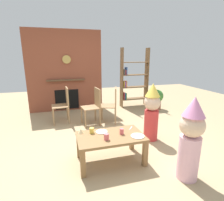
# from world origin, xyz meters

# --- Properties ---
(ground_plane) EXTENTS (12.00, 12.00, 0.00)m
(ground_plane) POSITION_xyz_m (0.00, 0.00, 0.00)
(ground_plane) COLOR tan
(brick_fireplace_feature) EXTENTS (2.20, 0.28, 2.40)m
(brick_fireplace_feature) POSITION_xyz_m (-0.69, 2.60, 1.19)
(brick_fireplace_feature) COLOR brown
(brick_fireplace_feature) RESTS_ON ground_plane
(bookshelf) EXTENTS (0.90, 0.28, 1.90)m
(bookshelf) POSITION_xyz_m (1.42, 2.40, 0.87)
(bookshelf) COLOR brown
(bookshelf) RESTS_ON ground_plane
(coffee_table) EXTENTS (1.04, 0.62, 0.45)m
(coffee_table) POSITION_xyz_m (-0.14, -0.51, 0.38)
(coffee_table) COLOR olive
(coffee_table) RESTS_ON ground_plane
(paper_cup_near_left) EXTENTS (0.07, 0.07, 0.09)m
(paper_cup_near_left) POSITION_xyz_m (-0.23, -0.64, 0.50)
(paper_cup_near_left) COLOR #E5666B
(paper_cup_near_left) RESTS_ON coffee_table
(paper_cup_near_right) EXTENTS (0.07, 0.07, 0.09)m
(paper_cup_near_right) POSITION_xyz_m (-0.40, -0.35, 0.50)
(paper_cup_near_right) COLOR #F2CC4C
(paper_cup_near_right) RESTS_ON coffee_table
(paper_cup_center) EXTENTS (0.06, 0.06, 0.09)m
(paper_cup_center) POSITION_xyz_m (0.05, -0.52, 0.50)
(paper_cup_center) COLOR #E5666B
(paper_cup_center) RESTS_ON coffee_table
(paper_plate_front) EXTENTS (0.21, 0.21, 0.01)m
(paper_plate_front) POSITION_xyz_m (0.26, -0.66, 0.46)
(paper_plate_front) COLOR white
(paper_plate_front) RESTS_ON coffee_table
(paper_plate_rear) EXTENTS (0.19, 0.19, 0.01)m
(paper_plate_rear) POSITION_xyz_m (-0.24, -0.35, 0.46)
(paper_plate_rear) COLOR white
(paper_plate_rear) RESTS_ON coffee_table
(birthday_cake_slice) EXTENTS (0.10, 0.10, 0.08)m
(birthday_cake_slice) POSITION_xyz_m (-0.57, -0.31, 0.49)
(birthday_cake_slice) COLOR #EAC68C
(birthday_cake_slice) RESTS_ON coffee_table
(table_fork) EXTENTS (0.10, 0.13, 0.01)m
(table_fork) POSITION_xyz_m (0.27, -0.34, 0.46)
(table_fork) COLOR silver
(table_fork) RESTS_ON coffee_table
(child_with_cone_hat) EXTENTS (0.32, 0.32, 1.17)m
(child_with_cone_hat) POSITION_xyz_m (0.78, -1.19, 0.62)
(child_with_cone_hat) COLOR #EAB2C6
(child_with_cone_hat) RESTS_ON ground_plane
(child_in_pink) EXTENTS (0.32, 0.32, 1.15)m
(child_in_pink) POSITION_xyz_m (0.86, 0.02, 0.61)
(child_in_pink) COLOR #D13838
(child_in_pink) RESTS_ON ground_plane
(dining_chair_left) EXTENTS (0.43, 0.43, 0.90)m
(dining_chair_left) POSITION_xyz_m (-0.80, 1.48, 0.51)
(dining_chair_left) COLOR #9E7A51
(dining_chair_left) RESTS_ON ground_plane
(dining_chair_middle) EXTENTS (0.45, 0.45, 0.90)m
(dining_chair_middle) POSITION_xyz_m (-0.09, 1.14, 0.51)
(dining_chair_middle) COLOR #9E7A51
(dining_chair_middle) RESTS_ON ground_plane
(dining_chair_right) EXTENTS (0.50, 0.50, 0.90)m
(dining_chair_right) POSITION_xyz_m (0.36, 1.13, 0.51)
(dining_chair_right) COLOR #9E7A51
(dining_chair_right) RESTS_ON ground_plane
(potted_plant_tall) EXTENTS (0.40, 0.40, 0.62)m
(potted_plant_tall) POSITION_xyz_m (2.05, 1.88, 0.35)
(potted_plant_tall) COLOR #9E5B42
(potted_plant_tall) RESTS_ON ground_plane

